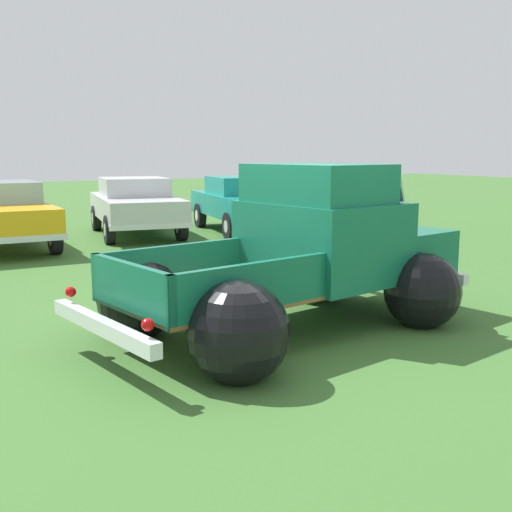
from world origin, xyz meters
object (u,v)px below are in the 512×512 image
lane_cone_0 (266,257)px  show_car_1 (135,204)px  spectator_1 (388,206)px  show_car_2 (243,202)px  vintage_pickup_truck (306,263)px

lane_cone_0 → show_car_1: bearing=92.5°
show_car_1 → spectator_1: 6.47m
show_car_1 → show_car_2: (2.66, -0.71, -0.00)m
spectator_1 → lane_cone_0: bearing=145.7°
spectator_1 → lane_cone_0: size_ratio=2.77×
spectator_1 → lane_cone_0: spectator_1 is taller
vintage_pickup_truck → show_car_2: vintage_pickup_truck is taller
show_car_1 → vintage_pickup_truck: bearing=3.3°
spectator_1 → vintage_pickup_truck: bearing=174.3°
lane_cone_0 → spectator_1: bearing=10.4°
show_car_2 → spectator_1: bearing=18.1°
show_car_2 → lane_cone_0: (-2.39, -5.36, -0.47)m
show_car_1 → spectator_1: spectator_1 is taller
vintage_pickup_truck → show_car_2: bearing=56.7°
vintage_pickup_truck → spectator_1: vintage_pickup_truck is taller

